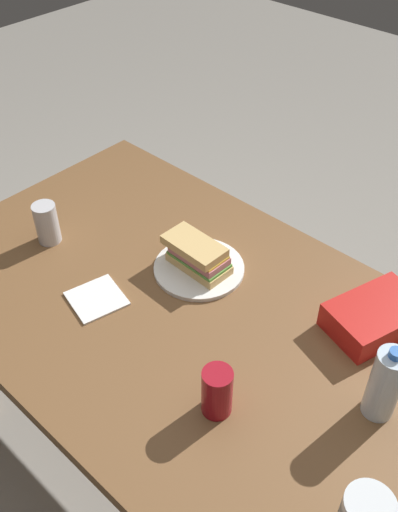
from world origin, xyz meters
name	(u,v)px	position (x,y,z in m)	size (l,w,h in m)	color
ground_plane	(192,461)	(0.00, 0.00, 0.00)	(8.00, 8.00, 0.00)	gray
dining_table	(190,335)	(0.00, 0.00, 0.65)	(1.51, 0.90, 0.75)	brown
paper_plate	(199,268)	(0.08, -0.13, 0.75)	(0.25, 0.25, 0.01)	white
sandwich	(198,255)	(0.09, -0.12, 0.80)	(0.19, 0.10, 0.08)	#DBB26B
soda_can_red	(217,392)	(-0.24, 0.17, 0.81)	(0.07, 0.07, 0.12)	maroon
chip_bag	(375,316)	(-0.37, -0.26, 0.78)	(0.23, 0.15, 0.07)	red
water_bottle_tall	(385,384)	(-0.49, -0.06, 0.84)	(0.07, 0.07, 0.20)	silver
soda_can_silver	(47,223)	(0.49, 0.07, 0.81)	(0.07, 0.07, 0.12)	silver
paper_napkin	(97,299)	(0.20, 0.14, 0.75)	(0.13, 0.13, 0.01)	white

